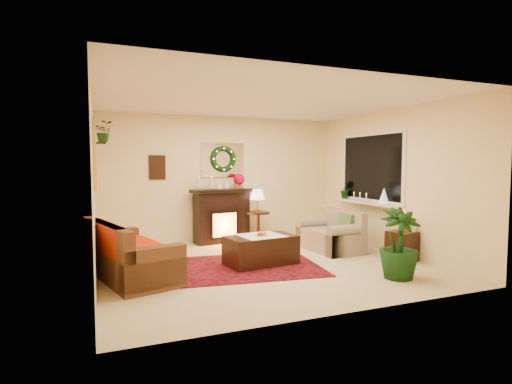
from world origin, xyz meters
name	(u,v)px	position (x,y,z in m)	size (l,w,h in m)	color
floor	(264,265)	(0.00, 0.00, 0.00)	(5.00, 5.00, 0.00)	beige
ceiling	(264,101)	(0.00, 0.00, 2.60)	(5.00, 5.00, 0.00)	white
wall_back	(223,179)	(0.00, 2.25, 1.30)	(5.00, 5.00, 0.00)	#EFD88C
wall_front	(347,194)	(0.00, -2.25, 1.30)	(5.00, 5.00, 0.00)	#EFD88C
wall_left	(94,187)	(-2.50, 0.00, 1.30)	(4.50, 4.50, 0.00)	#EFD88C
wall_right	(391,181)	(2.50, 0.00, 1.30)	(4.50, 4.50, 0.00)	#EFD88C
area_rug	(244,267)	(-0.35, -0.01, 0.01)	(2.33, 1.75, 0.01)	maroon
sofa	(130,247)	(-2.04, 0.07, 0.43)	(0.82, 1.87, 0.80)	#4B351A
red_throw	(127,243)	(-2.08, 0.24, 0.46)	(0.80, 1.30, 0.02)	#C93F1C
fireplace	(222,216)	(-0.09, 2.04, 0.55)	(1.13, 0.36, 1.04)	black
poinsettia	(239,179)	(0.27, 1.99, 1.30)	(0.23, 0.23, 0.23)	#B3001F
mantel_candle_a	(199,182)	(-0.57, 2.01, 1.26)	(0.06, 0.06, 0.19)	white
mantel_candle_b	(212,182)	(-0.30, 2.03, 1.26)	(0.06, 0.06, 0.18)	#FFFBCC
mantel_mirror	(223,160)	(0.00, 2.23, 1.70)	(0.92, 0.02, 0.72)	white
wreath	(223,159)	(0.00, 2.19, 1.72)	(0.55, 0.55, 0.11)	#194719
wall_art	(157,167)	(-1.35, 2.23, 1.55)	(0.32, 0.03, 0.48)	#381E11
gold_mirror	(95,155)	(-2.48, 0.30, 1.75)	(0.03, 0.84, 1.00)	gold
hanging_plant	(104,142)	(-2.34, 1.05, 1.97)	(0.33, 0.28, 0.36)	#194719
loveseat	(330,228)	(1.57, 0.57, 0.42)	(0.75, 1.29, 0.75)	gray
window_frame	(371,167)	(2.48, 0.55, 1.55)	(0.03, 1.86, 1.36)	white
window_glass	(371,167)	(2.47, 0.55, 1.55)	(0.02, 1.70, 1.22)	black
window_sill	(366,203)	(2.38, 0.55, 0.87)	(0.22, 1.86, 0.04)	white
mini_tree	(384,196)	(2.42, 0.08, 1.04)	(0.19, 0.19, 0.28)	white
sill_plant	(345,189)	(2.40, 1.28, 1.08)	(0.27, 0.22, 0.49)	#133510
side_table_round	(258,226)	(0.64, 1.83, 0.33)	(0.48, 0.48, 0.62)	#4B301C
lamp_cream	(257,200)	(0.62, 1.82, 0.88)	(0.31, 0.31, 0.48)	#FFDFBA
end_table_square	(402,245)	(2.26, -0.59, 0.27)	(0.40, 0.40, 0.49)	black
lamp_tiffany	(403,216)	(2.28, -0.57, 0.74)	(0.29, 0.29, 0.43)	orange
coffee_table	(261,252)	(-0.04, 0.03, 0.21)	(1.11, 0.61, 0.47)	#503012
fruit_bowl	(262,237)	(-0.03, 0.00, 0.45)	(0.26, 0.26, 0.06)	beige
floor_palm	(399,247)	(1.47, -1.40, 0.45)	(1.68, 1.68, 2.99)	#1F4619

